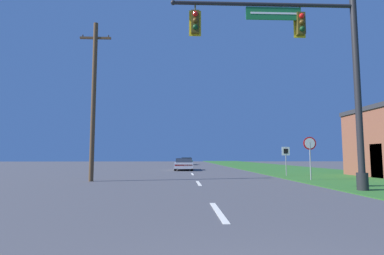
# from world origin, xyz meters

# --- Properties ---
(grass_verge_right) EXTENTS (10.00, 110.00, 0.04)m
(grass_verge_right) POSITION_xyz_m (10.50, 30.00, 0.02)
(grass_verge_right) COLOR #2D6626
(grass_verge_right) RESTS_ON ground
(road_center_line) EXTENTS (0.16, 34.80, 0.01)m
(road_center_line) POSITION_xyz_m (0.00, 22.00, 0.01)
(road_center_line) COLOR silver
(road_center_line) RESTS_ON ground
(signal_mast) EXTENTS (8.01, 0.47, 8.64)m
(signal_mast) POSITION_xyz_m (4.61, 10.24, 5.22)
(signal_mast) COLOR #232326
(signal_mast) RESTS_ON grass_verge_right
(car_ahead) EXTENTS (1.98, 4.74, 1.19)m
(car_ahead) POSITION_xyz_m (-0.56, 29.02, 0.61)
(car_ahead) COLOR black
(car_ahead) RESTS_ON ground
(far_car) EXTENTS (1.82, 4.65, 1.19)m
(far_car) POSITION_xyz_m (0.11, 48.31, 0.61)
(far_car) COLOR black
(far_car) RESTS_ON ground
(stop_sign) EXTENTS (0.76, 0.07, 2.50)m
(stop_sign) POSITION_xyz_m (6.63, 15.56, 1.86)
(stop_sign) COLOR gray
(stop_sign) RESTS_ON grass_verge_right
(route_sign_post) EXTENTS (0.55, 0.06, 2.03)m
(route_sign_post) POSITION_xyz_m (6.55, 19.39, 1.53)
(route_sign_post) COLOR gray
(route_sign_post) RESTS_ON grass_verge_right
(utility_pole_near) EXTENTS (1.80, 0.26, 9.25)m
(utility_pole_near) POSITION_xyz_m (-5.99, 15.55, 4.78)
(utility_pole_near) COLOR brown
(utility_pole_near) RESTS_ON ground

